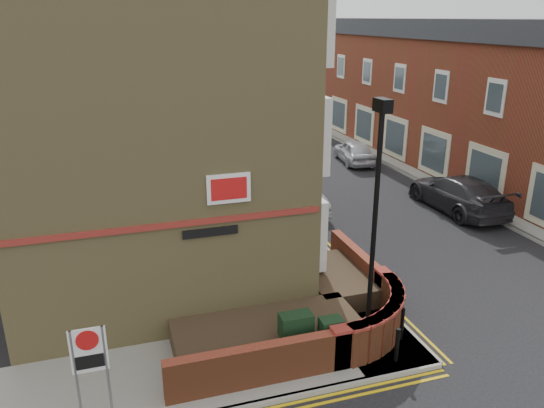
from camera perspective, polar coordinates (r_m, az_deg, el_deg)
The scene contains 25 objects.
ground at distance 12.93m, azimuth 5.92°, elevation -19.39°, with size 120.00×120.00×0.00m, color black.
pavement_corner at distance 13.37m, azimuth -11.47°, elevation -17.90°, with size 13.00×3.00×0.12m, color gray.
pavement_main at distance 27.14m, azimuth -3.48°, elevation 2.23°, with size 2.00×32.00×0.12m, color gray.
pavement_far at distance 29.19m, azimuth 19.53°, elevation 2.36°, with size 4.00×40.00×0.12m, color gray.
kerb_main_near at distance 27.38m, azimuth -1.45°, elevation 2.42°, with size 0.15×32.00×0.12m, color gray.
kerb_main_far at distance 28.06m, azimuth 16.24°, elevation 2.05°, with size 0.15×40.00×0.12m, color gray.
yellow_lines_main at distance 27.46m, azimuth -0.94°, elevation 2.36°, with size 0.28×32.00×0.01m, color gold.
corner_building at distance 17.32m, azimuth -13.21°, elevation 12.80°, with size 8.95×10.40×13.60m.
garden_wall at distance 14.81m, azimuth 2.02°, elevation -13.66°, with size 6.80×6.00×1.20m, color brown, non-canonical shape.
lamppost at distance 12.80m, azimuth 10.93°, elevation -2.68°, with size 0.25×0.50×6.30m.
utility_cabinet_large at distance 13.39m, azimuth 2.57°, elevation -13.97°, with size 0.80×0.45×1.20m, color black.
utility_cabinet_small at distance 13.44m, azimuth 6.32°, elevation -14.19°, with size 0.55×0.40×1.10m, color black.
bollard_near at distance 13.66m, azimuth 13.31°, elevation -14.53°, with size 0.11×0.11×0.90m, color black.
bollard_far at distance 14.51m, azimuth 13.79°, elevation -12.40°, with size 0.11×0.11×0.90m, color black.
zone_sign at distance 11.65m, azimuth -19.02°, elevation -15.37°, with size 0.72×0.07×2.20m.
far_terrace at distance 32.42m, azimuth 18.30°, elevation 11.35°, with size 5.40×30.40×8.00m.
far_terrace_cream at distance 50.90m, azimuth 4.27°, elevation 14.88°, with size 5.40×12.40×8.00m.
tree_near at distance 24.26m, azimuth -2.55°, elevation 11.43°, with size 3.64×3.65×6.70m.
tree_mid at distance 31.95m, azimuth -6.41°, elevation 14.17°, with size 4.03×4.03×7.42m.
tree_far at distance 39.83m, azimuth -8.76°, elevation 14.69°, with size 3.81×3.81×7.00m.
traffic_light_assembly at distance 35.20m, azimuth -6.59°, elevation 10.68°, with size 0.20×0.16×4.20m.
silver_car_near at distance 23.47m, azimuth 3.06°, elevation 1.00°, with size 1.41×4.03×1.33m, color #B2B6BA.
red_car_main at distance 28.81m, azimuth -1.17°, elevation 4.60°, with size 2.30×4.99×1.39m, color maroon.
grey_car_far at distance 24.65m, azimuth 19.38°, elevation 1.11°, with size 2.21×5.43×1.58m, color #28272C.
silver_car_far at distance 31.45m, azimuth 8.86°, elevation 5.61°, with size 1.59×3.96×1.35m, color #B7BAC0.
Camera 1 is at (-4.21, -9.16, 8.10)m, focal length 35.00 mm.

